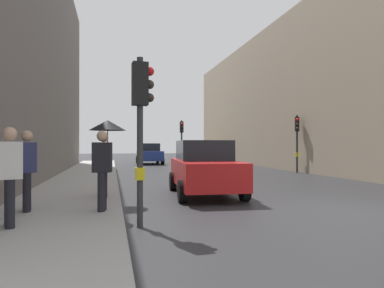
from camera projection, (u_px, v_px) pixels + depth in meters
The scene contains 13 objects.
ground_plane at pixel (347, 211), 8.27m from camera, with size 120.00×120.00×0.00m, color #28282B.
sidewalk_kerb at pixel (79, 187), 12.56m from camera, with size 2.83×40.00×0.16m, color #A8A5A0.
building_facade_right at pixel (335, 100), 26.44m from camera, with size 12.00×33.61×10.15m, color gray.
traffic_light_mid_street at pixel (297, 133), 19.99m from camera, with size 0.34×0.45×3.37m.
traffic_light_near_left at pixel (141, 110), 6.68m from camera, with size 0.44×0.27×3.33m.
traffic_light_far_median at pixel (182, 134), 26.16m from camera, with size 0.25×0.43×3.52m.
car_red_sedan at pixel (204, 168), 11.03m from camera, with size 2.28×4.33×1.76m.
car_blue_van at pixel (149, 154), 29.18m from camera, with size 2.09×4.24×1.76m.
car_yellow_taxi at pixel (191, 152), 34.39m from camera, with size 2.07×4.23×1.76m.
pedestrian_with_umbrella at pixel (107, 137), 9.42m from camera, with size 1.00×1.00×2.14m.
pedestrian_with_grey_backpack at pixel (25, 166), 7.44m from camera, with size 0.63×0.38×1.77m.
pedestrian_with_black_backpack at pixel (7, 171), 5.99m from camera, with size 0.65×0.45×1.77m.
pedestrian_in_dark_coat at pixel (102, 167), 7.52m from camera, with size 0.44×0.36×1.77m.
Camera 1 is at (-5.57, -7.19, 1.61)m, focal length 31.93 mm.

